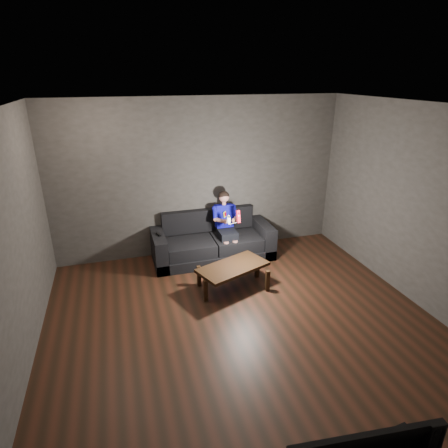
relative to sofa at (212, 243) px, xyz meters
name	(u,v)px	position (x,y,z in m)	size (l,w,h in m)	color
floor	(247,332)	(-0.11, -2.15, -0.26)	(5.00, 5.00, 0.00)	black
back_wall	(200,178)	(-0.11, 0.35, 1.09)	(5.00, 0.04, 2.70)	#373330
front_wall	(413,414)	(-0.11, -4.65, 1.09)	(5.00, 0.04, 2.70)	#373330
left_wall	(3,264)	(-2.61, -2.15, 1.09)	(0.04, 5.00, 2.70)	#373330
right_wall	(431,212)	(2.39, -2.15, 1.09)	(0.04, 5.00, 2.70)	#373330
ceiling	(254,109)	(-0.11, -2.15, 2.44)	(5.00, 5.00, 0.02)	white
sofa	(212,243)	(0.00, 0.00, 0.00)	(2.06, 0.89, 0.80)	black
child	(226,220)	(0.23, -0.05, 0.43)	(0.45, 0.55, 1.09)	black
wii_remote_red	(238,216)	(0.32, -0.47, 0.64)	(0.06, 0.08, 0.21)	red
nunchuk_white	(229,220)	(0.16, -0.47, 0.60)	(0.08, 0.10, 0.16)	white
wii_remote_black	(158,234)	(-0.93, -0.08, 0.32)	(0.07, 0.14, 0.03)	black
coffee_table	(233,269)	(0.03, -1.10, 0.07)	(1.16, 0.87, 0.38)	black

